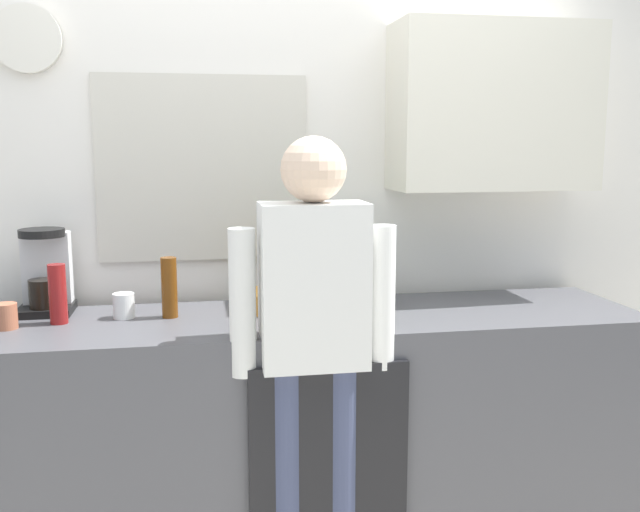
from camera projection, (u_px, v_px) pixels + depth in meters
kitchen_counter at (301, 430)px, 2.77m from camera, size 2.65×0.64×0.92m
dishwasher_panel at (329, 479)px, 2.47m from camera, size 0.56×0.02×0.83m
back_wall_assembly at (311, 193)px, 3.04m from camera, size 4.25×0.42×2.60m
coffee_maker at (46, 275)px, 2.74m from camera, size 0.20×0.20×0.33m
bottle_dark_sauce at (369, 298)px, 2.59m from camera, size 0.06×0.06×0.18m
bottle_green_wine at (332, 266)px, 2.91m from camera, size 0.07×0.07×0.30m
bottle_clear_soda at (353, 279)px, 2.69m from camera, size 0.09×0.09×0.28m
bottle_olive_oil at (307, 285)px, 2.66m from camera, size 0.06×0.06×0.25m
bottle_red_vinegar at (58, 294)px, 2.57m from camera, size 0.06×0.06×0.22m
bottle_amber_beer at (169, 287)px, 2.66m from camera, size 0.06×0.06×0.23m
cup_terracotta_mug at (6, 316)px, 2.51m from camera, size 0.08×0.08×0.09m
cup_white_mug at (124, 306)px, 2.66m from camera, size 0.08×0.08×0.09m
mixing_bowl at (268, 301)px, 2.78m from camera, size 0.22×0.22×0.08m
storage_canister at (376, 287)px, 2.82m from camera, size 0.14×0.14×0.17m
person_at_sink at (314, 329)px, 2.40m from camera, size 0.57×0.22×1.60m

